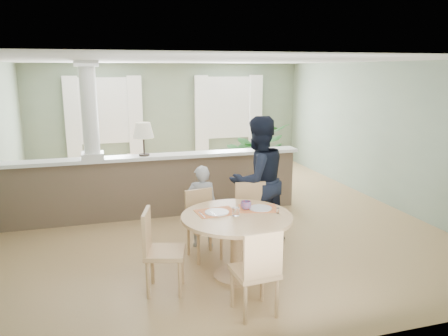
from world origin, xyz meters
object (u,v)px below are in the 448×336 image
object	(u,v)px
chair_far_boy	(202,220)
houseplant	(255,157)
sofa	(177,176)
chair_side	(158,247)
chair_near	(258,269)
child_person	(202,206)
man_person	(258,181)
dining_table	(237,228)
chair_far_man	(252,215)

from	to	relation	value
chair_far_boy	houseplant	bearing A→B (deg)	47.06
sofa	chair_side	size ratio (longest dim) A/B	2.77
houseplant	chair_near	xyz separation A→B (m)	(-1.67, -4.61, -0.18)
chair_far_boy	child_person	world-z (taller)	child_person
chair_near	man_person	xyz separation A→B (m)	(0.72, 1.93, 0.41)
dining_table	child_person	bearing A→B (deg)	99.37
chair_far_man	child_person	world-z (taller)	child_person
chair_far_boy	sofa	bearing A→B (deg)	75.20
dining_table	chair_side	world-z (taller)	chair_side
dining_table	chair_far_man	distance (m)	0.80
chair_near	man_person	bearing A→B (deg)	-114.53
dining_table	chair_near	world-z (taller)	chair_near
sofa	chair_far_man	xyz separation A→B (m)	(0.47, -3.22, 0.15)
chair_far_boy	chair_side	size ratio (longest dim) A/B	0.94
child_person	dining_table	bearing A→B (deg)	112.22
houseplant	child_person	bearing A→B (deg)	-124.36
chair_far_man	child_person	bearing A→B (deg)	151.31
houseplant	man_person	bearing A→B (deg)	-109.45
chair_near	man_person	world-z (taller)	man_person
dining_table	child_person	size ratio (longest dim) A/B	1.12
chair_far_man	chair_side	size ratio (longest dim) A/B	1.01
chair_far_boy	chair_far_man	size ratio (longest dim) A/B	0.93
chair_far_man	chair_near	bearing A→B (deg)	-101.70
dining_table	chair_near	bearing A→B (deg)	-94.29
sofa	man_person	distance (m)	2.99
houseplant	chair_far_boy	size ratio (longest dim) A/B	1.55
chair_far_man	sofa	bearing A→B (deg)	104.61
chair_far_man	child_person	distance (m)	0.76
chair_far_boy	child_person	bearing A→B (deg)	66.65
chair_far_boy	chair_far_man	distance (m)	0.71
man_person	houseplant	bearing A→B (deg)	-124.96
houseplant	chair_side	size ratio (longest dim) A/B	1.46
houseplant	dining_table	xyz separation A→B (m)	(-1.60, -3.70, -0.07)
chair_side	man_person	bearing A→B (deg)	-41.11
dining_table	man_person	distance (m)	1.25
chair_far_man	man_person	world-z (taller)	man_person
sofa	houseplant	size ratio (longest dim) A/B	1.90
dining_table	chair_far_man	size ratio (longest dim) A/B	1.35
chair_near	chair_side	distance (m)	1.24
sofa	child_person	size ratio (longest dim) A/B	2.25
child_person	man_person	world-z (taller)	man_person
dining_table	man_person	xyz separation A→B (m)	(0.66, 1.02, 0.30)
chair_far_man	man_person	xyz separation A→B (m)	(0.21, 0.36, 0.40)
sofa	man_person	world-z (taller)	man_person
chair_far_boy	chair_far_man	bearing A→B (deg)	-19.05
sofa	chair_far_boy	distance (m)	3.13
chair_far_boy	man_person	size ratio (longest dim) A/B	0.49
sofa	dining_table	world-z (taller)	dining_table
chair_near	dining_table	bearing A→B (deg)	-98.28
chair_far_man	chair_near	world-z (taller)	chair_far_man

